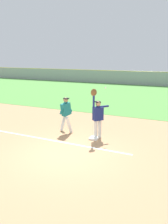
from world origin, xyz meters
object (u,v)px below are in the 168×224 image
parked_car_white (95,76)px  parked_car_silver (130,77)px  runner (66,112)px  fielder (98,114)px  baseball (105,88)px  first_base (94,138)px

parked_car_white → parked_car_silver: (5.12, 0.41, 0.00)m
runner → fielder: bearing=9.9°
runner → baseball: baseball is taller
first_base → parked_car_silver: size_ratio=0.08×
baseball → parked_car_silver: bearing=101.3°
fielder → parked_car_silver: size_ratio=0.51×
fielder → parked_car_silver: fielder is taller
runner → parked_car_silver: runner is taller
baseball → parked_car_silver: (-4.65, 23.19, -1.60)m
parked_car_silver → first_base: bearing=-76.8°
parked_car_silver → runner: bearing=-80.6°
baseball → parked_car_silver: size_ratio=0.02×
first_base → runner: runner is taller
first_base → runner: 1.93m
runner → baseball: 2.31m
first_base → baseball: size_ratio=5.14×
first_base → baseball: baseball is taller
fielder → parked_car_white: (-9.57, 23.18, -0.45)m
parked_car_white → parked_car_silver: size_ratio=1.02×
first_base → fielder: bearing=65.4°
baseball → parked_car_silver: baseball is taller
baseball → parked_car_silver: 23.70m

